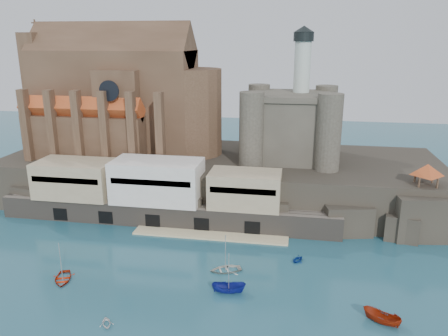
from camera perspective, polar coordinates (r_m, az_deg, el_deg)
ground at (r=70.32m, az=-6.54°, el=-14.85°), size 300.00×300.00×0.00m
promontory at (r=103.41m, az=-0.67°, el=-1.28°), size 100.00×36.00×10.00m
quay at (r=90.51m, az=-8.81°, el=-3.34°), size 70.00×12.00×13.05m
church at (r=108.76m, az=-13.09°, el=8.48°), size 47.00×25.93×30.51m
castle_keep at (r=100.21m, az=8.72°, el=5.85°), size 21.20×21.20×29.30m
rock_outcrop at (r=92.60m, az=24.39°, el=-5.57°), size 14.50×10.50×8.70m
pavilion at (r=90.07m, az=25.01°, el=-0.38°), size 6.40×6.40×5.40m
boat_0 at (r=75.40m, az=-20.31°, el=-13.54°), size 3.79×2.30×5.11m
boat_1 at (r=63.51m, az=-15.09°, el=-19.17°), size 2.70×2.37×2.67m
boat_2 at (r=67.99m, az=0.62°, el=-15.92°), size 2.16×2.11×5.13m
boat_5 at (r=65.42m, az=19.83°, el=-18.46°), size 2.59×2.57×5.10m
boat_6 at (r=73.44m, az=0.19°, el=-13.27°), size 2.39×3.87×5.23m
boat_7 at (r=77.30m, az=9.60°, el=-11.90°), size 2.74×2.51×2.72m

